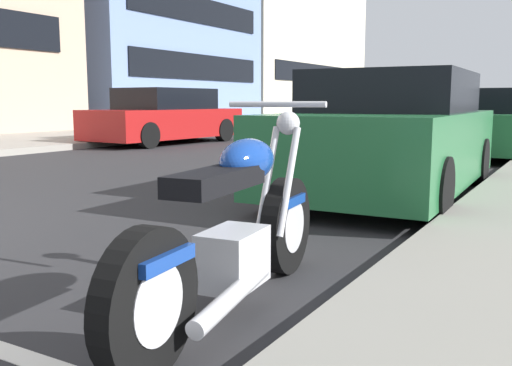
{
  "coord_description": "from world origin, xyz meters",
  "views": [
    {
      "loc": [
        -1.51,
        -5.62,
        1.11
      ],
      "look_at": [
        1.26,
        -4.02,
        0.65
      ],
      "focal_mm": 39.82,
      "sensor_mm": 36.0,
      "label": 1
    }
  ],
  "objects_px": {
    "car_opposite_curb": "(165,117)",
    "parked_car_behind_motorcycle": "(512,116)",
    "crossing_truck": "(492,103)",
    "parked_car_second_in_row": "(493,124)",
    "parked_car_across_street": "(390,137)",
    "parked_motorcycle": "(236,233)"
  },
  "relations": [
    {
      "from": "car_opposite_curb",
      "to": "parked_car_behind_motorcycle",
      "type": "bearing_deg",
      "value": 131.14
    },
    {
      "from": "crossing_truck",
      "to": "car_opposite_curb",
      "type": "bearing_deg",
      "value": 79.37
    },
    {
      "from": "parked_car_behind_motorcycle",
      "to": "crossing_truck",
      "type": "bearing_deg",
      "value": 6.87
    },
    {
      "from": "parked_car_second_in_row",
      "to": "parked_car_behind_motorcycle",
      "type": "relative_size",
      "value": 1.09
    },
    {
      "from": "parked_car_across_street",
      "to": "car_opposite_curb",
      "type": "distance_m",
      "value": 9.19
    },
    {
      "from": "parked_car_across_street",
      "to": "crossing_truck",
      "type": "xyz_separation_m",
      "value": [
        30.51,
        3.05,
        0.28
      ]
    },
    {
      "from": "parked_car_across_street",
      "to": "parked_car_second_in_row",
      "type": "bearing_deg",
      "value": -5.05
    },
    {
      "from": "parked_car_second_in_row",
      "to": "car_opposite_curb",
      "type": "distance_m",
      "value": 7.97
    },
    {
      "from": "parked_motorcycle",
      "to": "crossing_truck",
      "type": "xyz_separation_m",
      "value": [
        34.62,
        3.48,
        0.54
      ]
    },
    {
      "from": "parked_motorcycle",
      "to": "parked_car_across_street",
      "type": "relative_size",
      "value": 0.52
    },
    {
      "from": "parked_motorcycle",
      "to": "crossing_truck",
      "type": "height_order",
      "value": "crossing_truck"
    },
    {
      "from": "parked_car_behind_motorcycle",
      "to": "crossing_truck",
      "type": "relative_size",
      "value": 0.75
    },
    {
      "from": "parked_car_behind_motorcycle",
      "to": "crossing_truck",
      "type": "distance_m",
      "value": 19.68
    },
    {
      "from": "parked_motorcycle",
      "to": "car_opposite_curb",
      "type": "bearing_deg",
      "value": 34.67
    },
    {
      "from": "parked_motorcycle",
      "to": "parked_car_second_in_row",
      "type": "xyz_separation_m",
      "value": [
        9.99,
        0.09,
        0.23
      ]
    },
    {
      "from": "car_opposite_curb",
      "to": "parked_motorcycle",
      "type": "bearing_deg",
      "value": 44.57
    },
    {
      "from": "parked_car_second_in_row",
      "to": "car_opposite_curb",
      "type": "height_order",
      "value": "car_opposite_curb"
    },
    {
      "from": "car_opposite_curb",
      "to": "parked_car_across_street",
      "type": "bearing_deg",
      "value": 59.43
    },
    {
      "from": "parked_motorcycle",
      "to": "car_opposite_curb",
      "type": "height_order",
      "value": "car_opposite_curb"
    },
    {
      "from": "parked_motorcycle",
      "to": "parked_car_behind_motorcycle",
      "type": "distance_m",
      "value": 15.2
    },
    {
      "from": "crossing_truck",
      "to": "parked_car_second_in_row",
      "type": "bearing_deg",
      "value": 97.39
    },
    {
      "from": "parked_car_across_street",
      "to": "car_opposite_curb",
      "type": "bearing_deg",
      "value": 54.04
    }
  ]
}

